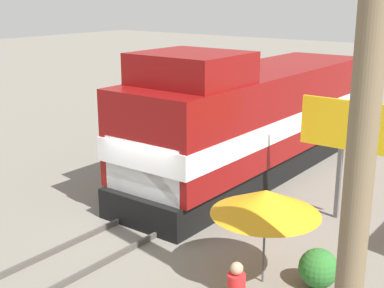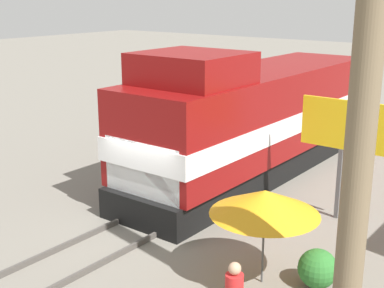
% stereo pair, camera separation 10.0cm
% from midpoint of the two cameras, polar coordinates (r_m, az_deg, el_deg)
% --- Properties ---
extents(ground_plane, '(120.00, 120.00, 0.00)m').
position_cam_midpoint_polar(ground_plane, '(15.64, -3.98, -8.30)').
color(ground_plane, slate).
extents(rail_near, '(0.08, 41.77, 0.15)m').
position_cam_midpoint_polar(rail_near, '(16.06, -5.92, -7.39)').
color(rail_near, '#4C4742').
rests_on(rail_near, ground_plane).
extents(rail_far, '(0.08, 41.77, 0.15)m').
position_cam_midpoint_polar(rail_far, '(15.18, -1.93, -8.73)').
color(rail_far, '#4C4742').
rests_on(rail_far, ground_plane).
extents(locomotive, '(3.23, 12.79, 4.72)m').
position_cam_midpoint_polar(locomotive, '(19.08, 6.51, 2.49)').
color(locomotive, black).
rests_on(locomotive, ground_plane).
extents(utility_pole, '(1.80, 0.50, 8.80)m').
position_cam_midpoint_polar(utility_pole, '(9.04, 18.01, 2.66)').
color(utility_pole, '#726047').
rests_on(utility_pole, ground_plane).
extents(vendor_umbrella, '(2.46, 2.46, 2.23)m').
position_cam_midpoint_polar(vendor_umbrella, '(11.89, 8.01, -6.17)').
color(vendor_umbrella, '#4C4C4C').
rests_on(vendor_umbrella, ground_plane).
extents(billboard_sign, '(2.50, 0.12, 3.53)m').
position_cam_midpoint_polar(billboard_sign, '(15.64, 15.98, 1.38)').
color(billboard_sign, '#595959').
rests_on(billboard_sign, ground_plane).
extents(shrub_cluster, '(0.89, 0.89, 0.89)m').
position_cam_midpoint_polar(shrub_cluster, '(12.58, 13.48, -12.80)').
color(shrub_cluster, '#2D722D').
rests_on(shrub_cluster, ground_plane).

